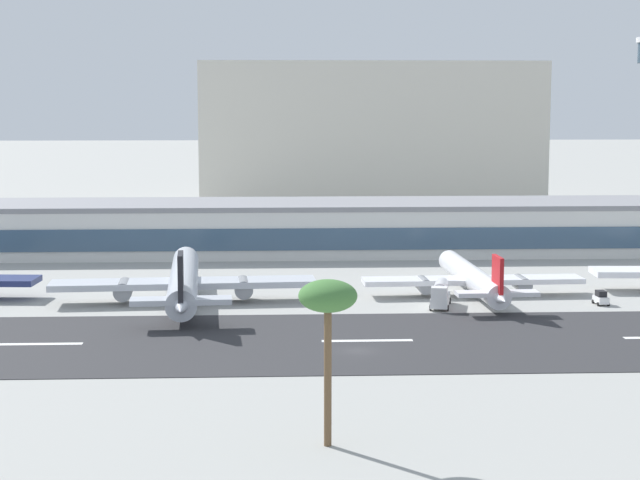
{
  "coord_description": "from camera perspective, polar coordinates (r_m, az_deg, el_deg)",
  "views": [
    {
      "loc": [
        -10.97,
        -133.58,
        31.64
      ],
      "look_at": [
        -2.6,
        45.63,
        8.22
      ],
      "focal_mm": 61.01,
      "sensor_mm": 36.0,
      "label": 1
    }
  ],
  "objects": [
    {
      "name": "ground_plane",
      "position": [
        137.71,
        1.98,
        -5.85
      ],
      "size": [
        1400.0,
        1400.0,
        0.0
      ],
      "primitive_type": "plane",
      "color": "#9E9E99"
    },
    {
      "name": "runway_strip",
      "position": [
        143.15,
        1.8,
        -5.32
      ],
      "size": [
        800.0,
        35.72,
        0.08
      ],
      "primitive_type": "cube",
      "color": "#2D2D30",
      "rests_on": "ground_plane"
    },
    {
      "name": "runway_centreline_dash_3",
      "position": [
        145.91,
        -14.68,
        -5.3
      ],
      "size": [
        12.0,
        1.2,
        0.01
      ],
      "primitive_type": "cube",
      "color": "white",
      "rests_on": "runway_strip"
    },
    {
      "name": "runway_centreline_dash_4",
      "position": [
        143.28,
        2.5,
        -5.29
      ],
      "size": [
        12.0,
        1.2,
        0.01
      ],
      "primitive_type": "cube",
      "color": "white",
      "rests_on": "runway_strip"
    },
    {
      "name": "terminal_building",
      "position": [
        223.91,
        -0.32,
        0.68
      ],
      "size": [
        143.5,
        24.1,
        10.57
      ],
      "color": "silver",
      "rests_on": "ground_plane"
    },
    {
      "name": "distant_hotel_block",
      "position": [
        316.67,
        2.62,
        5.5
      ],
      "size": [
        96.83,
        34.54,
        41.94
      ],
      "primitive_type": "cube",
      "color": "beige",
      "rests_on": "ground_plane"
    },
    {
      "name": "airliner_black_tail_gate_1",
      "position": [
        169.75,
        -7.17,
        -2.21
      ],
      "size": [
        41.5,
        50.48,
        10.53
      ],
      "rotation": [
        0.0,
        0.0,
        1.63
      ],
      "color": "silver",
      "rests_on": "ground_plane"
    },
    {
      "name": "airliner_red_tail_gate_2",
      "position": [
        176.36,
        8.08,
        -2.05
      ],
      "size": [
        35.86,
        42.02,
        8.77
      ],
      "rotation": [
        0.0,
        0.0,
        1.61
      ],
      "color": "white",
      "rests_on": "ground_plane"
    },
    {
      "name": "service_fuel_truck_0",
      "position": [
        166.85,
        6.33,
        -2.83
      ],
      "size": [
        4.36,
        8.86,
        3.95
      ],
      "rotation": [
        0.0,
        0.0,
        4.5
      ],
      "color": "white",
      "rests_on": "ground_plane"
    },
    {
      "name": "service_baggage_tug_1",
      "position": [
        173.46,
        14.52,
        -2.96
      ],
      "size": [
        2.05,
        3.29,
        2.2
      ],
      "rotation": [
        0.0,
        0.0,
        4.77
      ],
      "color": "white",
      "rests_on": "ground_plane"
    },
    {
      "name": "palm_tree_2",
      "position": [
        98.11,
        0.41,
        -3.25
      ],
      "size": [
        5.36,
        5.36,
        15.44
      ],
      "color": "brown",
      "rests_on": "ground_plane"
    }
  ]
}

